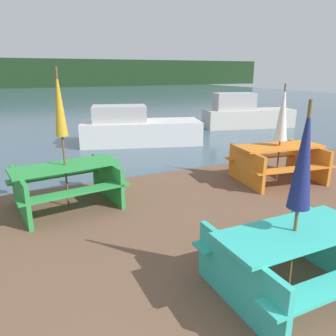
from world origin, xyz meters
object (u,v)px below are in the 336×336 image
Objects in this scene: picnic_table_teal at (292,254)px; boat at (138,129)px; picnic_table_orange at (278,159)px; umbrella_navy at (304,158)px; picnic_table_green at (67,181)px; boat_second at (245,115)px; umbrella_gold at (59,105)px; umbrella_white at (283,113)px.

boat is (1.13, 7.88, 0.04)m from picnic_table_teal.
umbrella_navy reaches higher than picnic_table_orange.
picnic_table_orange is 1.03× the size of picnic_table_green.
picnic_table_orange is at bearing -108.12° from boat_second.
umbrella_gold is at bearing 117.72° from picnic_table_teal.
umbrella_navy is 0.51× the size of boat.
picnic_table_orange is 4.65m from umbrella_gold.
umbrella_white reaches higher than picnic_table_green.
picnic_table_green is 5.31m from boat.
boat is 1.04× the size of boat_second.
boat is (2.96, 4.41, 0.02)m from picnic_table_green.
umbrella_white is (0.00, 0.00, 1.01)m from picnic_table_orange.
umbrella_gold is at bearing -90.00° from picnic_table_green.
umbrella_gold is 3.93m from umbrella_navy.
boat reaches higher than picnic_table_teal.
picnic_table_green is at bearing -131.75° from boat_second.
boat_second reaches higher than picnic_table_orange.
picnic_table_teal is 11.11m from boat_second.
umbrella_gold reaches higher than boat.
picnic_table_green is 0.50× the size of boat_second.
umbrella_navy is (-2.60, -2.98, 0.03)m from umbrella_white.
picnic_table_teal is at bearing -62.28° from umbrella_gold.
picnic_table_orange is 4.09m from umbrella_navy.
umbrella_gold is at bearing -131.75° from boat_second.
umbrella_gold is 0.58× the size of boat.
boat reaches higher than picnic_table_green.
umbrella_white is (2.60, 2.98, 1.04)m from picnic_table_teal.
umbrella_white is 7.24m from boat_second.
umbrella_navy is (1.82, -3.47, -0.29)m from umbrella_gold.
umbrella_gold reaches higher than boat_second.
boat_second reaches higher than picnic_table_green.
umbrella_gold reaches higher than picnic_table_orange.
umbrella_gold is 0.61× the size of boat_second.
picnic_table_orange is 0.84× the size of umbrella_gold.
picnic_table_teal is 0.71× the size of umbrella_gold.
boat_second is (3.85, 6.06, -0.94)m from umbrella_white.
boat is (-1.47, 4.90, 0.01)m from picnic_table_orange.
umbrella_white is 5.21m from boat.
picnic_table_teal is 4.15m from umbrella_gold.
boat_second is at bearing 54.52° from umbrella_navy.
picnic_table_green is 0.95× the size of umbrella_navy.
picnic_table_teal is at bearing -81.17° from boat.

